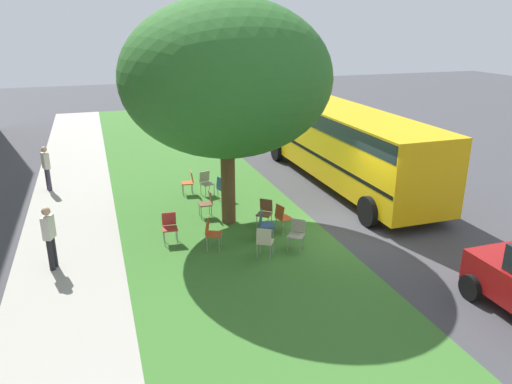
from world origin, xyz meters
TOP-DOWN VIEW (x-y plane):
  - ground at (0.00, 0.00)m, footprint 80.00×80.00m
  - grass_verge at (0.00, 3.20)m, footprint 48.00×6.00m
  - sidewalk_strip at (0.00, 7.60)m, footprint 48.00×2.80m
  - street_tree at (1.86, 2.83)m, footprint 6.14×6.14m
  - chair_0 at (1.14, 1.86)m, footprint 0.59×0.58m
  - chair_1 at (0.97, 4.83)m, footprint 0.45×0.44m
  - chair_2 at (-0.85, 2.57)m, footprint 0.58×0.57m
  - chair_3 at (3.77, 2.51)m, footprint 0.53×0.54m
  - chair_4 at (0.15, 3.79)m, footprint 0.55×0.55m
  - chair_5 at (0.26, 2.19)m, footprint 0.51×0.52m
  - chair_6 at (4.62, 2.91)m, footprint 0.53×0.52m
  - chair_7 at (-0.63, 1.55)m, footprint 0.59×0.58m
  - chair_8 at (4.88, 3.49)m, footprint 0.45×0.46m
  - chair_9 at (0.59, 1.50)m, footprint 0.51×0.51m
  - chair_10 at (2.53, 3.36)m, footprint 0.43×0.44m
  - school_bus at (4.20, -2.47)m, footprint 10.40×2.80m
  - pedestrian_0 at (0.32, 7.94)m, footprint 0.41×0.32m
  - pedestrian_1 at (7.01, 8.43)m, footprint 0.41×0.32m

SIDE VIEW (x-z plane):
  - ground at x=0.00m, z-range 0.00..0.00m
  - grass_verge at x=0.00m, z-range 0.00..0.01m
  - sidewalk_strip at x=0.00m, z-range 0.00..0.01m
  - chair_0 at x=1.14m, z-range 0.08..0.96m
  - chair_1 at x=0.97m, z-range 0.08..0.96m
  - chair_2 at x=-0.85m, z-range 0.08..0.96m
  - chair_3 at x=3.77m, z-range 0.08..0.96m
  - chair_4 at x=0.15m, z-range 0.08..0.96m
  - chair_5 at x=0.26m, z-range 0.08..0.96m
  - chair_6 at x=4.62m, z-range 0.08..0.96m
  - chair_7 at x=-0.63m, z-range 0.08..0.96m
  - chair_8 at x=4.88m, z-range 0.08..0.96m
  - chair_9 at x=0.59m, z-range 0.08..0.96m
  - chair_10 at x=2.53m, z-range 0.08..0.96m
  - pedestrian_0 at x=0.32m, z-range 0.08..1.77m
  - pedestrian_1 at x=7.01m, z-range 0.08..1.77m
  - school_bus at x=4.20m, z-range 0.32..3.20m
  - street_tree at x=1.86m, z-range 1.10..7.87m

